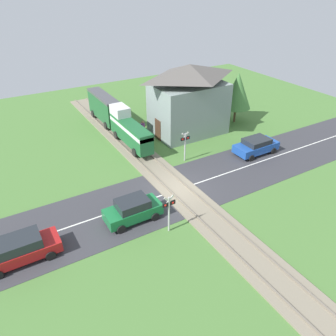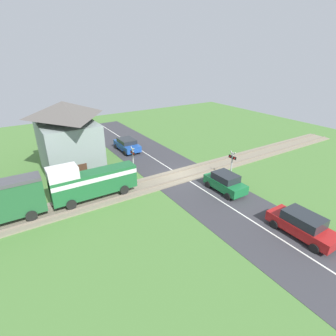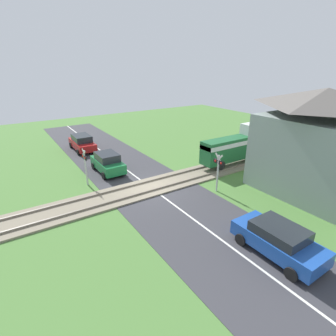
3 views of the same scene
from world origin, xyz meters
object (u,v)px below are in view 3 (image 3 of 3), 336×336
car_behind_queue (82,142)px  crossing_signal_west_approach (85,162)px  train (261,139)px  car_near_crossing (108,163)px  pedestrian_by_station (265,160)px  crossing_signal_east_approach (218,167)px  car_far_side (278,239)px  station_building (316,146)px

car_behind_queue → crossing_signal_west_approach: 8.88m
train → car_near_crossing: train is taller
train → pedestrian_by_station: size_ratio=7.69×
crossing_signal_west_approach → crossing_signal_east_approach: 9.36m
train → car_near_crossing: (-4.46, -13.24, -1.01)m
car_far_side → crossing_signal_east_approach: (-6.36, 2.18, 0.99)m
train → station_building: 7.49m
car_far_side → pedestrian_by_station: (-7.27, 8.51, -0.00)m
crossing_signal_west_approach → pedestrian_by_station: bearing=69.7°
car_near_crossing → pedestrian_by_station: size_ratio=2.21×
train → car_far_side: bearing=-48.0°
crossing_signal_east_approach → station_building: (3.62, 4.98, 1.61)m
car_near_crossing → train: bearing=71.4°
car_far_side → crossing_signal_east_approach: 6.80m
crossing_signal_east_approach → station_building: bearing=54.0°
crossing_signal_west_approach → pedestrian_by_station: size_ratio=1.60×
train → crossing_signal_west_approach: (-2.96, -15.42, -0.07)m
car_near_crossing → crossing_signal_east_approach: (7.42, 5.06, 0.94)m
car_behind_queue → pedestrian_by_station: 17.73m
car_behind_queue → pedestrian_by_station: pedestrian_by_station is taller
car_far_side → crossing_signal_west_approach: size_ratio=1.51×
crossing_signal_west_approach → pedestrian_by_station: (5.02, 13.57, -1.00)m
car_near_crossing → car_far_side: size_ratio=0.91×
car_near_crossing → car_behind_queue: bearing=-180.0°
pedestrian_by_station → station_building: bearing=-16.6°
car_far_side → crossing_signal_west_approach: bearing=-157.6°
crossing_signal_east_approach → train: bearing=109.9°
car_near_crossing → crossing_signal_west_approach: size_ratio=1.38×
car_far_side → car_behind_queue: car_behind_queue is taller
crossing_signal_east_approach → crossing_signal_west_approach: bearing=-129.3°
train → car_far_side: (9.33, -10.36, -1.07)m
train → crossing_signal_east_approach: (2.96, -8.18, -0.07)m
crossing_signal_west_approach → pedestrian_by_station: crossing_signal_west_approach is taller
car_far_side → station_building: (-2.74, 7.16, 2.61)m
train → car_behind_queue: 17.58m
train → pedestrian_by_station: (2.06, -1.85, -1.07)m
train → car_near_crossing: size_ratio=3.48×
car_behind_queue → station_building: size_ratio=0.57×
pedestrian_by_station → crossing_signal_west_approach: bearing=-110.3°
crossing_signal_west_approach → crossing_signal_east_approach: bearing=50.7°
crossing_signal_east_approach → pedestrian_by_station: (-0.91, 6.33, -1.00)m
pedestrian_by_station → car_behind_queue: bearing=-140.0°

